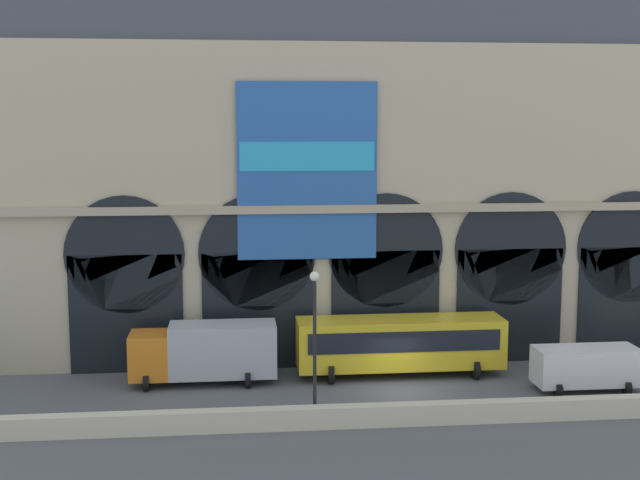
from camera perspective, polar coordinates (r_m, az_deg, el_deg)
The scene contains 7 objects.
ground_plane at distance 43.60m, azimuth 5.53°, elevation -10.10°, with size 200.00×200.00×0.00m, color #54565B.
quay_parapet_wall at distance 39.18m, azimuth 6.89°, elevation -11.47°, with size 90.00×0.70×0.96m, color beige.
station_building at distance 49.28m, azimuth 3.90°, elevation 4.33°, with size 43.75×6.08×21.29m.
box_truck_midwest at distance 44.74m, azimuth -7.67°, elevation -7.39°, with size 7.50×2.91×3.12m.
bus_center at distance 45.87m, azimuth 5.39°, elevation -6.87°, with size 11.00×3.25×3.10m.
van_mideast at distance 45.37m, azimuth 17.38°, elevation -8.06°, with size 5.20×2.48×2.20m.
street_lamp_quayside at distance 38.08m, azimuth -0.36°, elevation -5.81°, with size 0.44×0.44×6.90m.
Camera 1 is at (-8.37, -40.64, 13.37)m, focal length 47.78 mm.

